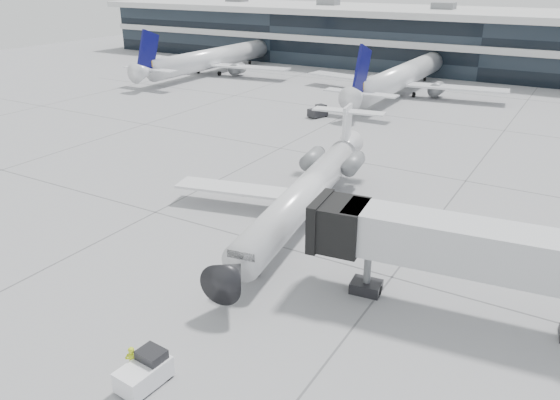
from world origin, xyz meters
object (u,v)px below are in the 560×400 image
Objects in this scene: regional_jet at (307,191)px; jet_bridge at (489,251)px; ramp_worker at (132,362)px; baggage_tug at (145,372)px.

regional_jet is 16.39m from jet_bridge.
ramp_worker is (-13.20, -13.49, -3.32)m from jet_bridge.
baggage_tug is at bearing -139.11° from jet_bridge.
ramp_worker reaches higher than baggage_tug.
baggage_tug is (0.83, -0.05, -0.16)m from ramp_worker.
baggage_tug is (2.29, -20.59, -1.50)m from regional_jet.
jet_bridge reaches higher than ramp_worker.
regional_jet reaches higher than ramp_worker.
jet_bridge is 18.67m from baggage_tug.
ramp_worker is at bearing -141.07° from jet_bridge.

